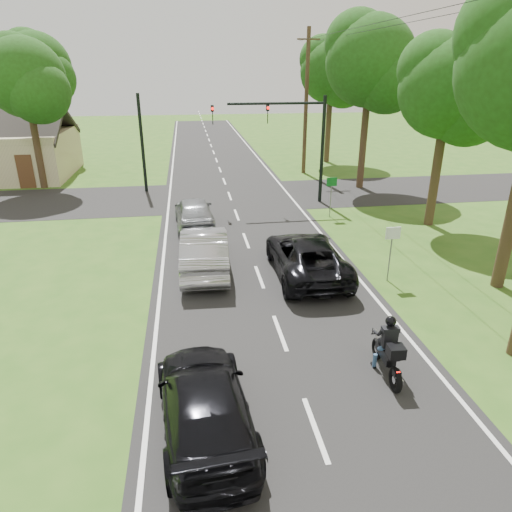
# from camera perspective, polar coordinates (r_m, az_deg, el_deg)

# --- Properties ---
(ground) EXTENTS (140.00, 140.00, 0.00)m
(ground) POSITION_cam_1_polar(r_m,az_deg,el_deg) (13.94, 3.01, -9.58)
(ground) COLOR #2F5A19
(ground) RESTS_ON ground
(road) EXTENTS (8.00, 100.00, 0.01)m
(road) POSITION_cam_1_polar(r_m,az_deg,el_deg) (22.93, -1.89, 3.67)
(road) COLOR black
(road) RESTS_ON ground
(cross_road) EXTENTS (60.00, 7.00, 0.01)m
(cross_road) POSITION_cam_1_polar(r_m,az_deg,el_deg) (28.64, -3.31, 7.49)
(cross_road) COLOR black
(cross_road) RESTS_ON ground
(motorcycle_rider) EXTENTS (0.56, 1.98, 1.71)m
(motorcycle_rider) POSITION_cam_1_polar(r_m,az_deg,el_deg) (12.34, 16.20, -11.54)
(motorcycle_rider) COLOR black
(motorcycle_rider) RESTS_ON ground
(dark_suv) EXTENTS (2.56, 5.45, 1.51)m
(dark_suv) POSITION_cam_1_polar(r_m,az_deg,el_deg) (17.45, 6.33, 0.01)
(dark_suv) COLOR black
(dark_suv) RESTS_ON road
(silver_sedan) EXTENTS (1.94, 5.08, 1.65)m
(silver_sedan) POSITION_cam_1_polar(r_m,az_deg,el_deg) (17.82, -6.46, 0.75)
(silver_sedan) COLOR #ACABB0
(silver_sedan) RESTS_ON road
(silver_suv) EXTENTS (2.06, 4.62, 1.55)m
(silver_suv) POSITION_cam_1_polar(r_m,az_deg,el_deg) (22.82, -7.73, 5.44)
(silver_suv) COLOR #95989C
(silver_suv) RESTS_ON road
(dark_car_behind) EXTENTS (2.30, 4.86, 1.37)m
(dark_car_behind) POSITION_cam_1_polar(r_m,az_deg,el_deg) (10.41, -6.46, -17.75)
(dark_car_behind) COLOR black
(dark_car_behind) RESTS_ON road
(traffic_signal) EXTENTS (6.38, 0.44, 6.00)m
(traffic_signal) POSITION_cam_1_polar(r_m,az_deg,el_deg) (26.41, 4.40, 15.34)
(traffic_signal) COLOR black
(traffic_signal) RESTS_ON ground
(signal_pole_far) EXTENTS (0.20, 0.20, 6.00)m
(signal_pole_far) POSITION_cam_1_polar(r_m,az_deg,el_deg) (30.01, -14.04, 13.42)
(signal_pole_far) COLOR black
(signal_pole_far) RESTS_ON ground
(utility_pole_far) EXTENTS (1.60, 0.28, 10.00)m
(utility_pole_far) POSITION_cam_1_polar(r_m,az_deg,el_deg) (34.74, 6.28, 18.54)
(utility_pole_far) COLOR #4A3321
(utility_pole_far) RESTS_ON ground
(sign_white) EXTENTS (0.55, 0.07, 2.12)m
(sign_white) POSITION_cam_1_polar(r_m,az_deg,el_deg) (17.21, 16.65, 1.83)
(sign_white) COLOR slate
(sign_white) RESTS_ON ground
(sign_green) EXTENTS (0.55, 0.07, 2.12)m
(sign_green) POSITION_cam_1_polar(r_m,az_deg,el_deg) (24.41, 9.41, 8.45)
(sign_green) COLOR slate
(sign_green) RESTS_ON ground
(tree_row_c) EXTENTS (4.80, 4.65, 8.76)m
(tree_row_c) POSITION_cam_1_polar(r_m,az_deg,el_deg) (23.77, 23.64, 17.93)
(tree_row_c) COLOR #332316
(tree_row_c) RESTS_ON ground
(tree_row_d) EXTENTS (5.76, 5.58, 10.45)m
(tree_row_d) POSITION_cam_1_polar(r_m,az_deg,el_deg) (30.59, 14.80, 21.88)
(tree_row_d) COLOR #332316
(tree_row_d) RESTS_ON ground
(tree_row_e) EXTENTS (5.28, 5.12, 9.61)m
(tree_row_e) POSITION_cam_1_polar(r_m,az_deg,el_deg) (39.21, 9.92, 21.36)
(tree_row_e) COLOR #332316
(tree_row_e) RESTS_ON ground
(tree_left_near) EXTENTS (5.12, 4.96, 9.22)m
(tree_left_near) POSITION_cam_1_polar(r_m,az_deg,el_deg) (32.70, -26.48, 18.80)
(tree_left_near) COLOR #332316
(tree_left_near) RESTS_ON ground
(tree_left_far) EXTENTS (5.76, 5.58, 10.14)m
(tree_left_far) POSITION_cam_1_polar(r_m,az_deg,el_deg) (42.82, -25.36, 20.15)
(tree_left_far) COLOR #332316
(tree_left_far) RESTS_ON ground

